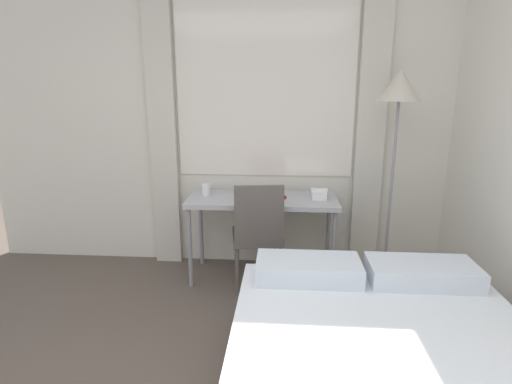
% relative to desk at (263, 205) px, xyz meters
% --- Properties ---
extents(wall_back_with_window, '(4.71, 0.13, 2.70)m').
position_rel_desk_xyz_m(wall_back_with_window, '(-0.20, 0.34, 0.69)').
color(wall_back_with_window, silver).
rests_on(wall_back_with_window, ground_plane).
extents(desk, '(1.26, 0.53, 0.72)m').
position_rel_desk_xyz_m(desk, '(0.00, 0.00, 0.00)').
color(desk, '#B2B2B7').
rests_on(desk, ground_plane).
extents(desk_chair, '(0.45, 0.45, 0.91)m').
position_rel_desk_xyz_m(desk_chair, '(-0.02, -0.24, -0.15)').
color(desk_chair, '#59514C').
rests_on(desk_chair, ground_plane).
extents(standing_lamp, '(0.32, 0.32, 1.76)m').
position_rel_desk_xyz_m(standing_lamp, '(1.04, -0.09, 0.80)').
color(standing_lamp, '#4C4C51').
rests_on(standing_lamp, ground_plane).
extents(telephone, '(0.14, 0.14, 0.09)m').
position_rel_desk_xyz_m(telephone, '(0.47, 0.00, 0.10)').
color(telephone, white).
rests_on(telephone, desk).
extents(book, '(0.32, 0.26, 0.02)m').
position_rel_desk_xyz_m(book, '(0.04, 0.01, 0.08)').
color(book, maroon).
rests_on(book, desk).
extents(mug, '(0.07, 0.07, 0.10)m').
position_rel_desk_xyz_m(mug, '(-0.49, 0.03, 0.11)').
color(mug, white).
rests_on(mug, desk).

